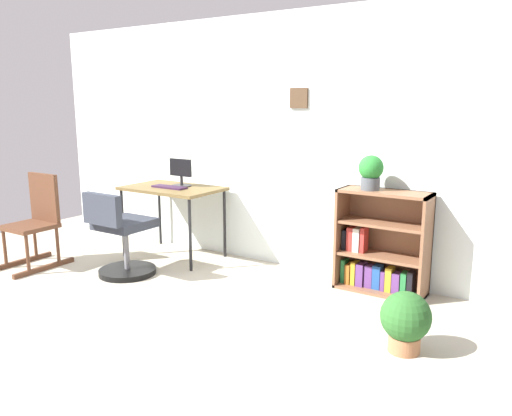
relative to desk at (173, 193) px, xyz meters
name	(u,v)px	position (x,y,z in m)	size (l,w,h in m)	color
ground_plane	(81,336)	(0.71, -1.74, -0.66)	(6.24, 6.24, 0.00)	#B0A996
wall_back	(254,141)	(0.71, 0.41, 0.52)	(5.20, 0.12, 2.36)	white
desk	(173,193)	(0.00, 0.00, 0.00)	(0.97, 0.62, 0.72)	brown
monitor	(181,173)	(0.04, 0.09, 0.19)	(0.27, 0.20, 0.28)	#262628
keyboard	(169,187)	(0.02, -0.06, 0.07)	(0.38, 0.12, 0.02)	#301A34
office_chair	(121,239)	(0.01, -0.71, -0.32)	(0.52, 0.55, 0.79)	black
rocking_chair	(36,220)	(-0.91, -0.93, -0.21)	(0.42, 0.64, 0.89)	#533120
bookshelf_low	(381,247)	(2.10, 0.22, -0.29)	(0.74, 0.30, 0.85)	brown
potted_plant_on_shelf	(371,171)	(2.00, 0.16, 0.34)	(0.20, 0.20, 0.28)	#474C51
potted_plant_floor	(406,320)	(2.62, -0.76, -0.45)	(0.32, 0.32, 0.40)	#9E6642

